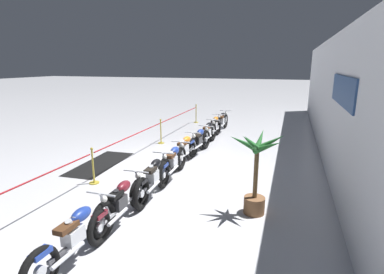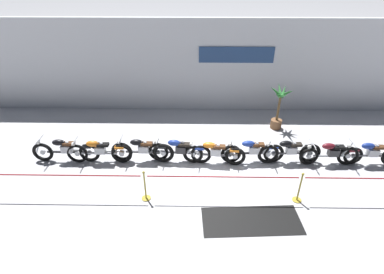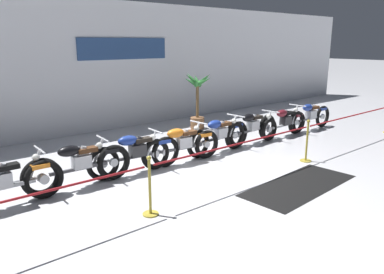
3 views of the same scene
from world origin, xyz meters
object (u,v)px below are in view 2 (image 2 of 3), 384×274
object	(u,v)px
potted_palm_left_of_row	(279,106)
floor_banner	(251,221)
motorcycle_orange_1	(99,151)
motorcycle_blue_3	(179,151)
motorcycle_orange_4	(214,153)
motorcycle_blue_8	(371,154)
motorcycle_blue_5	(252,151)
stanchion_far_left	(166,179)
motorcycle_maroon_7	(331,153)
stanchion_mid_right	(299,191)
motorcycle_black_6	(289,151)
stanchion_mid_left	(145,190)
motorcycle_black_0	(65,150)
motorcycle_black_2	(142,150)

from	to	relation	value
potted_palm_left_of_row	floor_banner	bearing A→B (deg)	-109.17
motorcycle_orange_1	motorcycle_blue_3	xyz separation A→B (m)	(2.85, 0.09, -0.01)
motorcycle_orange_4	motorcycle_blue_8	world-z (taller)	motorcycle_blue_8
motorcycle_orange_4	motorcycle_blue_5	bearing A→B (deg)	5.31
motorcycle_blue_5	motorcycle_blue_8	distance (m)	4.12
motorcycle_orange_1	motorcycle_blue_5	world-z (taller)	motorcycle_orange_1
stanchion_far_left	motorcycle_blue_8	bearing A→B (deg)	14.98
motorcycle_blue_8	potted_palm_left_of_row	xyz separation A→B (m)	(-2.67, 2.65, 0.56)
motorcycle_maroon_7	motorcycle_blue_3	bearing A→B (deg)	179.32
motorcycle_blue_8	floor_banner	size ratio (longest dim) A/B	0.83
motorcycle_blue_3	stanchion_mid_right	size ratio (longest dim) A/B	2.16
motorcycle_maroon_7	motorcycle_black_6	bearing A→B (deg)	177.29
potted_palm_left_of_row	stanchion_mid_left	size ratio (longest dim) A/B	1.83
motorcycle_blue_5	motorcycle_maroon_7	distance (m)	2.77
motorcycle_blue_8	stanchion_mid_right	bearing A→B (deg)	-148.25
motorcycle_black_6	floor_banner	xyz separation A→B (m)	(-1.72, -2.82, -0.47)
motorcycle_orange_4	motorcycle_maroon_7	distance (m)	4.14
floor_banner	motorcycle_blue_5	bearing A→B (deg)	78.52
motorcycle_blue_3	motorcycle_orange_4	xyz separation A→B (m)	(1.23, -0.12, -0.01)
motorcycle_orange_1	potted_palm_left_of_row	xyz separation A→B (m)	(6.91, 2.66, 0.55)
motorcycle_black_0	motorcycle_black_6	bearing A→B (deg)	0.30
floor_banner	motorcycle_blue_3	bearing A→B (deg)	124.71
motorcycle_black_6	motorcycle_orange_4	bearing A→B (deg)	-177.37
stanchion_mid_left	motorcycle_maroon_7	bearing A→B (deg)	16.74
stanchion_far_left	floor_banner	bearing A→B (deg)	-19.30
motorcycle_blue_3	floor_banner	world-z (taller)	motorcycle_blue_3
motorcycle_blue_5	potted_palm_left_of_row	bearing A→B (deg)	60.37
motorcycle_black_2	floor_banner	world-z (taller)	motorcycle_black_2
motorcycle_blue_5	stanchion_mid_right	distance (m)	2.26
stanchion_mid_right	stanchion_mid_left	bearing A→B (deg)	180.00
motorcycle_orange_4	floor_banner	world-z (taller)	motorcycle_orange_4
motorcycle_black_0	motorcycle_blue_5	size ratio (longest dim) A/B	1.07
motorcycle_orange_1	stanchion_mid_left	bearing A→B (deg)	-44.07
motorcycle_maroon_7	motorcycle_blue_8	bearing A→B (deg)	-1.01
stanchion_mid_left	floor_banner	xyz separation A→B (m)	(3.11, -0.86, -0.35)
motorcycle_black_6	motorcycle_maroon_7	xyz separation A→B (m)	(1.46, -0.07, -0.02)
motorcycle_black_2	stanchion_mid_left	bearing A→B (deg)	-78.47
motorcycle_black_2	potted_palm_left_of_row	xyz separation A→B (m)	(5.38, 2.58, 0.56)
floor_banner	motorcycle_black_6	bearing A→B (deg)	55.50
motorcycle_black_2	motorcycle_maroon_7	bearing A→B (deg)	-0.45
stanchion_mid_left	stanchion_mid_right	distance (m)	4.63
stanchion_mid_left	stanchion_mid_right	xyz separation A→B (m)	(4.63, 0.00, 0.00)
stanchion_mid_right	motorcycle_blue_8	bearing A→B (deg)	31.75
motorcycle_blue_5	motorcycle_blue_8	bearing A→B (deg)	-1.35
motorcycle_blue_8	motorcycle_orange_1	bearing A→B (deg)	-179.96
floor_banner	stanchion_far_left	bearing A→B (deg)	157.62
motorcycle_black_6	potted_palm_left_of_row	distance (m)	2.62
motorcycle_black_0	stanchion_mid_left	world-z (taller)	stanchion_mid_left
motorcycle_maroon_7	motorcycle_blue_8	world-z (taller)	motorcycle_blue_8
motorcycle_orange_4	stanchion_mid_left	bearing A→B (deg)	-139.52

